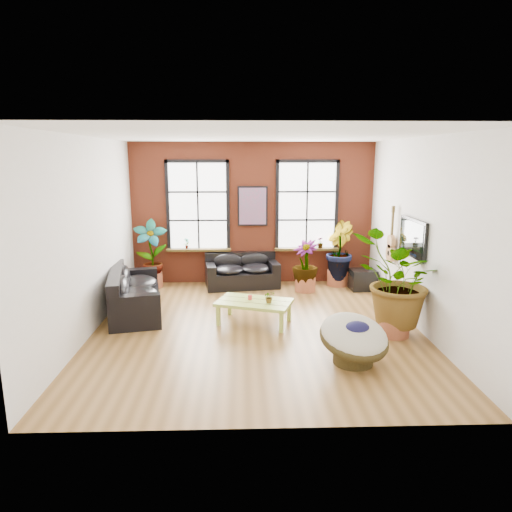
{
  "coord_description": "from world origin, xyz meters",
  "views": [
    {
      "loc": [
        -0.28,
        -8.07,
        3.14
      ],
      "look_at": [
        0.0,
        0.6,
        1.25
      ],
      "focal_mm": 32.0,
      "sensor_mm": 36.0,
      "label": 1
    }
  ],
  "objects_px": {
    "sofa_left": "(132,293)",
    "coffee_table": "(254,303)",
    "papasan_chair": "(354,338)",
    "sofa_back": "(242,272)"
  },
  "relations": [
    {
      "from": "sofa_back",
      "to": "papasan_chair",
      "type": "distance_m",
      "value": 4.71
    },
    {
      "from": "sofa_back",
      "to": "sofa_left",
      "type": "relative_size",
      "value": 0.77
    },
    {
      "from": "sofa_back",
      "to": "coffee_table",
      "type": "height_order",
      "value": "sofa_back"
    },
    {
      "from": "papasan_chair",
      "to": "sofa_back",
      "type": "bearing_deg",
      "value": 91.82
    },
    {
      "from": "papasan_chair",
      "to": "coffee_table",
      "type": "bearing_deg",
      "value": 110.12
    },
    {
      "from": "sofa_back",
      "to": "papasan_chair",
      "type": "height_order",
      "value": "sofa_back"
    },
    {
      "from": "sofa_left",
      "to": "papasan_chair",
      "type": "bearing_deg",
      "value": -134.02
    },
    {
      "from": "sofa_left",
      "to": "papasan_chair",
      "type": "height_order",
      "value": "sofa_left"
    },
    {
      "from": "sofa_left",
      "to": "coffee_table",
      "type": "bearing_deg",
      "value": -117.58
    },
    {
      "from": "sofa_left",
      "to": "coffee_table",
      "type": "relative_size",
      "value": 1.54
    }
  ]
}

